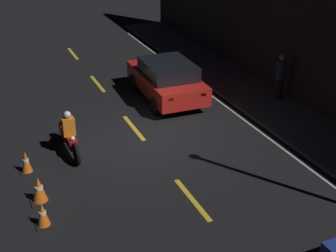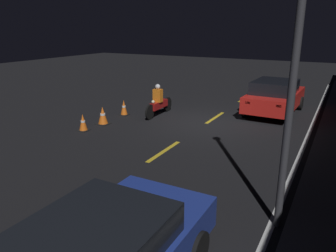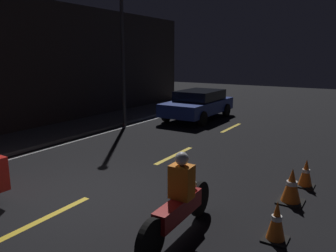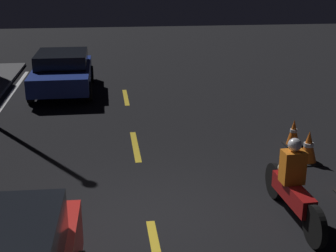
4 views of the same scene
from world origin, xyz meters
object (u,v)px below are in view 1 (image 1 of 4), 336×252
at_px(traffic_cone_far, 43,215).
at_px(taxi_red, 167,79).
at_px(traffic_cone_mid, 39,190).
at_px(pedestrian, 280,77).
at_px(motorcycle, 69,135).
at_px(traffic_cone_near, 26,162).

bearing_deg(traffic_cone_far, taxi_red, 136.38).
distance_m(traffic_cone_mid, pedestrian, 9.87).
distance_m(motorcycle, traffic_cone_far, 3.58).
bearing_deg(taxi_red, traffic_cone_mid, 133.37).
height_order(taxi_red, traffic_cone_far, taxi_red).
height_order(traffic_cone_far, pedestrian, pedestrian).
relative_size(taxi_red, pedestrian, 2.38).
height_order(taxi_red, motorcycle, taxi_red).
bearing_deg(pedestrian, motorcycle, -84.81).
bearing_deg(traffic_cone_near, motorcycle, 116.91).
relative_size(taxi_red, traffic_cone_near, 6.19).
xyz_separation_m(motorcycle, pedestrian, (-0.74, 8.10, 0.44)).
bearing_deg(motorcycle, traffic_cone_near, -64.64).
bearing_deg(traffic_cone_mid, taxi_red, 131.42).
relative_size(taxi_red, motorcycle, 1.83).
distance_m(traffic_cone_far, pedestrian, 10.31).
relative_size(motorcycle, traffic_cone_near, 3.38).
bearing_deg(pedestrian, traffic_cone_far, -66.91).
xyz_separation_m(traffic_cone_mid, pedestrian, (-3.00, 9.38, 0.66)).
xyz_separation_m(taxi_red, pedestrian, (1.97, 3.74, 0.21)).
height_order(traffic_cone_mid, traffic_cone_far, traffic_cone_mid).
height_order(traffic_cone_near, traffic_cone_far, traffic_cone_near).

